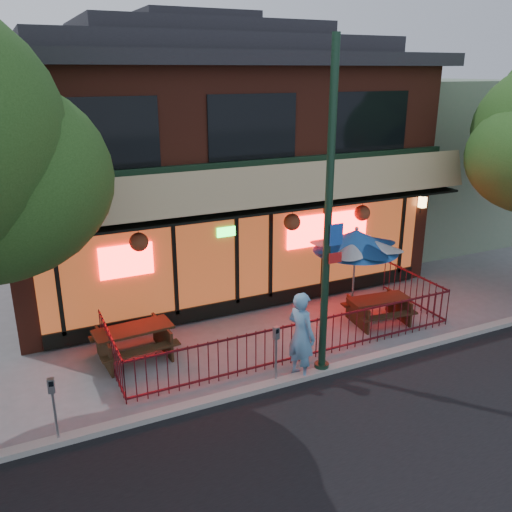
{
  "coord_description": "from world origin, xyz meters",
  "views": [
    {
      "loc": [
        -5.83,
        -9.31,
        6.34
      ],
      "look_at": [
        -0.47,
        2.0,
        2.04
      ],
      "focal_mm": 38.0,
      "sensor_mm": 36.0,
      "label": 1
    }
  ],
  "objects_px": {
    "street_light": "(327,236)",
    "parking_meter_near": "(276,346)",
    "picnic_table_right": "(379,306)",
    "patio_umbrella": "(356,241)",
    "parking_meter_far": "(53,400)",
    "pedestrian": "(301,335)",
    "picnic_table_left": "(134,338)"
  },
  "relations": [
    {
      "from": "picnic_table_right",
      "to": "pedestrian",
      "type": "height_order",
      "value": "pedestrian"
    },
    {
      "from": "street_light",
      "to": "pedestrian",
      "type": "bearing_deg",
      "value": 174.16
    },
    {
      "from": "pedestrian",
      "to": "picnic_table_right",
      "type": "bearing_deg",
      "value": -82.53
    },
    {
      "from": "picnic_table_right",
      "to": "patio_umbrella",
      "type": "distance_m",
      "value": 1.86
    },
    {
      "from": "street_light",
      "to": "parking_meter_near",
      "type": "relative_size",
      "value": 5.24
    },
    {
      "from": "patio_umbrella",
      "to": "parking_meter_far",
      "type": "bearing_deg",
      "value": -164.55
    },
    {
      "from": "pedestrian",
      "to": "parking_meter_near",
      "type": "height_order",
      "value": "pedestrian"
    },
    {
      "from": "parking_meter_far",
      "to": "street_light",
      "type": "bearing_deg",
      "value": 0.8
    },
    {
      "from": "picnic_table_right",
      "to": "parking_meter_near",
      "type": "relative_size",
      "value": 1.29
    },
    {
      "from": "picnic_table_right",
      "to": "street_light",
      "type": "bearing_deg",
      "value": -150.83
    },
    {
      "from": "parking_meter_near",
      "to": "picnic_table_right",
      "type": "bearing_deg",
      "value": 21.3
    },
    {
      "from": "picnic_table_right",
      "to": "picnic_table_left",
      "type": "bearing_deg",
      "value": 171.95
    },
    {
      "from": "patio_umbrella",
      "to": "pedestrian",
      "type": "xyz_separation_m",
      "value": [
        -2.76,
        -2.03,
        -1.18
      ]
    },
    {
      "from": "picnic_table_left",
      "to": "patio_umbrella",
      "type": "distance_m",
      "value": 6.08
    },
    {
      "from": "parking_meter_far",
      "to": "picnic_table_left",
      "type": "bearing_deg",
      "value": 51.44
    },
    {
      "from": "pedestrian",
      "to": "parking_meter_near",
      "type": "bearing_deg",
      "value": 77.76
    },
    {
      "from": "picnic_table_right",
      "to": "parking_meter_far",
      "type": "distance_m",
      "value": 8.4
    },
    {
      "from": "street_light",
      "to": "parking_meter_far",
      "type": "bearing_deg",
      "value": -179.2
    },
    {
      "from": "parking_meter_far",
      "to": "picnic_table_right",
      "type": "bearing_deg",
      "value": 10.8
    },
    {
      "from": "pedestrian",
      "to": "street_light",
      "type": "bearing_deg",
      "value": -112.66
    },
    {
      "from": "street_light",
      "to": "pedestrian",
      "type": "height_order",
      "value": "street_light"
    },
    {
      "from": "picnic_table_right",
      "to": "parking_meter_near",
      "type": "xyz_separation_m",
      "value": [
        -3.82,
        -1.49,
        0.45
      ]
    },
    {
      "from": "street_light",
      "to": "parking_meter_far",
      "type": "distance_m",
      "value": 6.0
    },
    {
      "from": "picnic_table_right",
      "to": "patio_umbrella",
      "type": "xyz_separation_m",
      "value": [
        -0.44,
        0.59,
        1.71
      ]
    },
    {
      "from": "patio_umbrella",
      "to": "parking_meter_near",
      "type": "height_order",
      "value": "patio_umbrella"
    },
    {
      "from": "street_light",
      "to": "patio_umbrella",
      "type": "height_order",
      "value": "street_light"
    },
    {
      "from": "patio_umbrella",
      "to": "parking_meter_far",
      "type": "distance_m",
      "value": 8.19
    },
    {
      "from": "picnic_table_left",
      "to": "pedestrian",
      "type": "bearing_deg",
      "value": -37.05
    },
    {
      "from": "patio_umbrella",
      "to": "pedestrian",
      "type": "relative_size",
      "value": 1.29
    },
    {
      "from": "pedestrian",
      "to": "parking_meter_far",
      "type": "relative_size",
      "value": 1.49
    },
    {
      "from": "pedestrian",
      "to": "parking_meter_near",
      "type": "xyz_separation_m",
      "value": [
        -0.63,
        -0.05,
        -0.08
      ]
    },
    {
      "from": "street_light",
      "to": "picnic_table_right",
      "type": "distance_m",
      "value": 4.08
    }
  ]
}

